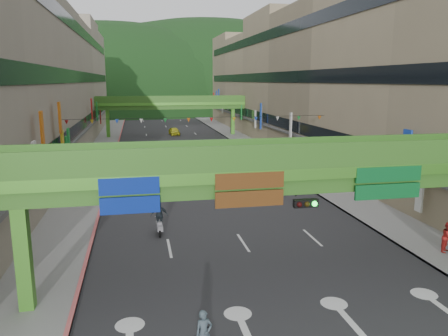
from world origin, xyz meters
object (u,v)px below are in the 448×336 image
scooter_rider_mid (212,166)px  car_yellow (174,131)px  overpass_near (300,184)px  car_silver (131,155)px  pedestrian_red (448,240)px

scooter_rider_mid → car_yellow: 36.10m
overpass_near → scooter_rider_mid: size_ratio=12.91×
overpass_near → car_silver: size_ratio=6.80×
car_silver → pedestrian_red: 38.51m
scooter_rider_mid → car_yellow: bearing=91.2°
overpass_near → car_yellow: 61.49m
scooter_rider_mid → car_silver: 14.11m
scooter_rider_mid → car_yellow: scooter_rider_mid is taller
overpass_near → pedestrian_red: size_ratio=15.89×
scooter_rider_mid → pedestrian_red: (9.73, -22.61, -0.25)m
overpass_near → car_silver: bearing=102.2°
pedestrian_red → car_yellow: bearing=66.5°
car_yellow → overpass_near: bearing=-95.2°
overpass_near → scooter_rider_mid: (0.33, 25.23, -4.08)m
overpass_near → scooter_rider_mid: overpass_near is taller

